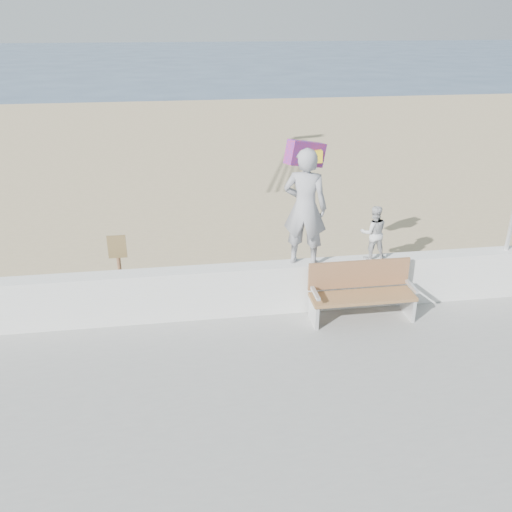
% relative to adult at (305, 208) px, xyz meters
% --- Properties ---
extents(ground, '(220.00, 220.00, 0.00)m').
position_rel_adult_xyz_m(ground, '(-1.06, -2.00, -2.09)').
color(ground, '#334966').
rests_on(ground, ground).
extents(sand, '(90.00, 40.00, 0.08)m').
position_rel_adult_xyz_m(sand, '(-1.06, 7.00, -2.05)').
color(sand, tan).
rests_on(sand, ground).
extents(seawall, '(30.00, 0.35, 0.90)m').
position_rel_adult_xyz_m(seawall, '(-1.06, 0.00, -1.46)').
color(seawall, silver).
rests_on(seawall, boardwalk).
extents(adult, '(0.87, 0.73, 2.02)m').
position_rel_adult_xyz_m(adult, '(0.00, 0.00, 0.00)').
color(adult, gray).
rests_on(adult, seawall).
extents(child, '(0.50, 0.41, 0.98)m').
position_rel_adult_xyz_m(child, '(1.24, 0.00, -0.52)').
color(child, '#BBBBBB').
rests_on(child, seawall).
extents(bench, '(1.80, 0.57, 1.00)m').
position_rel_adult_xyz_m(bench, '(0.94, -0.45, -1.40)').
color(bench, '#976D42').
rests_on(bench, boardwalk).
extents(parafoil_kite, '(0.89, 0.62, 0.61)m').
position_rel_adult_xyz_m(parafoil_kite, '(0.35, 1.45, 0.55)').
color(parafoil_kite, red).
rests_on(parafoil_kite, ground).
extents(sign, '(0.32, 0.07, 1.46)m').
position_rel_adult_xyz_m(sign, '(-3.20, 0.61, -1.15)').
color(sign, brown).
rests_on(sign, sand).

